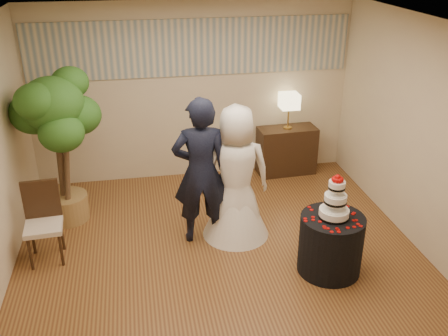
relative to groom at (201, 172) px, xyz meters
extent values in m
cube|color=brown|center=(0.17, -0.52, -0.97)|extent=(5.00, 5.00, 0.00)
cube|color=white|center=(0.17, -0.52, 1.83)|extent=(5.00, 5.00, 0.00)
cube|color=beige|center=(0.17, 1.98, 0.43)|extent=(5.00, 0.06, 2.80)
cube|color=beige|center=(0.17, -3.02, 0.43)|extent=(5.00, 0.06, 2.80)
cube|color=beige|center=(2.67, -0.52, 0.43)|extent=(0.06, 5.00, 2.80)
cube|color=#A0A194|center=(0.17, 1.96, 1.13)|extent=(4.90, 0.02, 0.85)
imported|color=black|center=(0.00, 0.00, 0.00)|extent=(0.73, 0.51, 1.93)
imported|color=white|center=(0.46, 0.03, -0.07)|extent=(0.89, 0.89, 1.79)
cylinder|color=black|center=(1.38, -0.96, -0.61)|extent=(0.86, 0.86, 0.72)
cube|color=#301E11|center=(1.68, 1.75, -0.57)|extent=(0.97, 0.47, 0.79)
camera|label=1|loc=(-0.74, -5.54, 2.66)|focal=40.00mm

